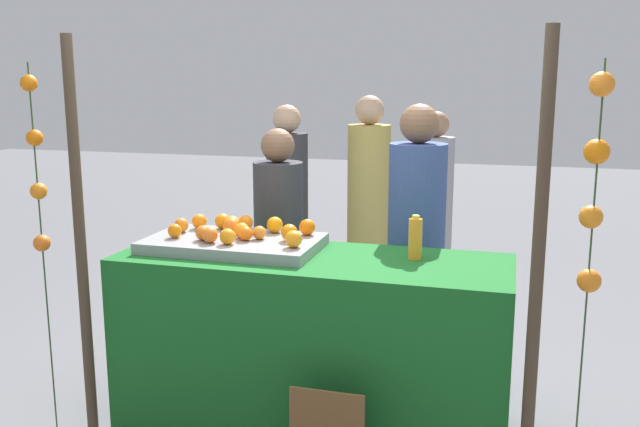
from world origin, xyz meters
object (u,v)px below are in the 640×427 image
Objects in this scene: vendor_right at (416,257)px; juice_bottle at (415,238)px; orange_1 at (231,226)px; vendor_left at (279,259)px; orange_0 at (275,225)px; stall_counter at (312,342)px.

juice_bottle is at bearing -82.66° from vendor_right.
vendor_right reaches higher than juice_bottle.
vendor_left reaches higher than orange_1.
orange_0 is 0.05× the size of vendor_right.
vendor_left is 0.87m from vendor_right.
orange_1 is (-0.50, 0.12, 0.58)m from stall_counter.
vendor_left is (0.08, 0.56, -0.32)m from orange_1.
orange_1 reaches higher than stall_counter.
vendor_left is at bearing 81.86° from orange_1.
vendor_right is at bearing 31.72° from orange_1.
orange_0 reaches higher than stall_counter.
stall_counter is at bearing -122.04° from vendor_right.
orange_0 is at bearing 141.22° from stall_counter.
juice_bottle reaches higher than orange_0.
juice_bottle is (1.02, -0.02, 0.00)m from orange_1.
vendor_left is at bearing 106.90° from orange_0.
vendor_left is 0.91× the size of vendor_right.
juice_bottle is 0.66m from vendor_right.
vendor_right is (0.94, 0.58, -0.25)m from orange_1.
stall_counter is at bearing -58.13° from vendor_left.
juice_bottle is (0.80, -0.13, 0.00)m from orange_0.
orange_0 is at bearing -73.10° from vendor_left.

